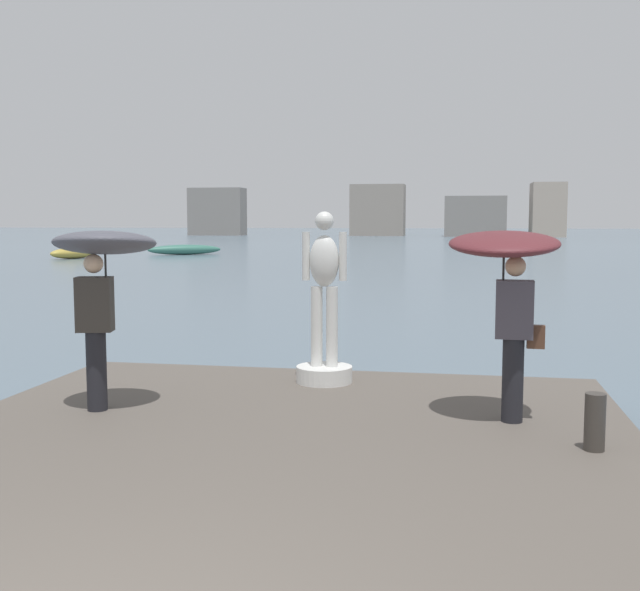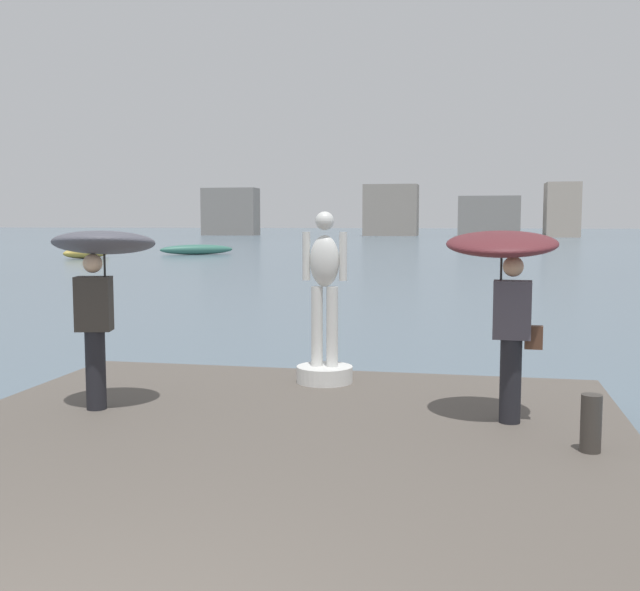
% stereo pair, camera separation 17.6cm
% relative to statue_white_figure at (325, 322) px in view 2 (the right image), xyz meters
% --- Properties ---
extents(ground_plane, '(400.00, 400.00, 0.00)m').
position_rel_statue_white_figure_xyz_m(ground_plane, '(-0.02, 33.26, -1.19)').
color(ground_plane, slate).
extents(pier, '(7.05, 10.56, 0.40)m').
position_rel_statue_white_figure_xyz_m(pier, '(-0.02, -4.46, -0.99)').
color(pier, '#564F47').
rests_on(pier, ground).
extents(statue_white_figure, '(0.73, 0.73, 2.21)m').
position_rel_statue_white_figure_xyz_m(statue_white_figure, '(0.00, 0.00, 0.00)').
color(statue_white_figure, silver).
rests_on(statue_white_figure, pier).
extents(onlooker_left, '(1.33, 1.34, 2.03)m').
position_rel_statue_white_figure_xyz_m(onlooker_left, '(-2.14, -1.85, 0.81)').
color(onlooker_left, black).
rests_on(onlooker_left, pier).
extents(onlooker_right, '(1.19, 1.21, 2.04)m').
position_rel_statue_white_figure_xyz_m(onlooker_right, '(2.19, -1.54, 0.79)').
color(onlooker_right, black).
rests_on(onlooker_right, pier).
extents(mooring_bollard, '(0.19, 0.19, 0.53)m').
position_rel_statue_white_figure_xyz_m(mooring_bollard, '(2.94, -2.47, -0.53)').
color(mooring_bollard, '#38332D').
rests_on(mooring_bollard, pier).
extents(boat_far, '(5.03, 3.66, 0.73)m').
position_rel_statue_white_figure_xyz_m(boat_far, '(-17.97, 43.25, -0.83)').
color(boat_far, '#336B5B').
rests_on(boat_far, ground).
extents(boat_leftward, '(2.42, 3.76, 1.26)m').
position_rel_statue_white_figure_xyz_m(boat_leftward, '(-23.07, 36.57, -0.75)').
color(boat_leftward, '#B2993D').
rests_on(boat_leftward, ground).
extents(distant_skyline, '(84.49, 9.86, 13.39)m').
position_rel_statue_white_figure_xyz_m(distant_skyline, '(3.30, 112.35, 3.27)').
color(distant_skyline, gray).
rests_on(distant_skyline, ground).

